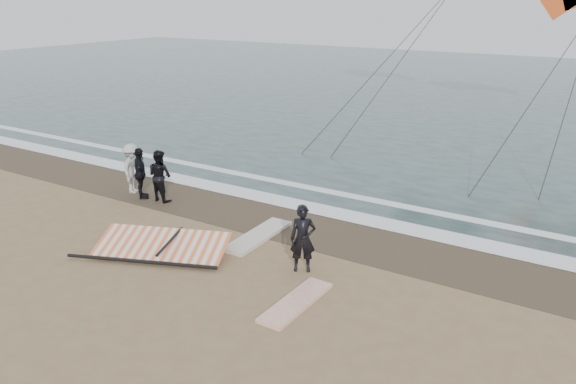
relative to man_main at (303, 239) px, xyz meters
name	(u,v)px	position (x,y,z in m)	size (l,w,h in m)	color
ground	(212,290)	(-1.30, -2.01, -0.87)	(120.00, 120.00, 0.00)	#8C704C
sea	(509,93)	(-1.30, 30.99, -0.86)	(120.00, 54.00, 0.02)	#233838
wet_sand	(307,227)	(-1.30, 2.49, -0.86)	(120.00, 2.80, 0.01)	#4C3D2B
foam_near	(329,211)	(-1.30, 3.89, -0.84)	(120.00, 0.90, 0.01)	white
foam_far	(352,196)	(-1.30, 5.59, -0.84)	(120.00, 0.45, 0.01)	white
man_main	(303,239)	(0.00, 0.00, 0.00)	(0.63, 0.42, 1.74)	black
board_white	(296,302)	(0.71, -1.49, -0.82)	(0.63, 2.25, 0.09)	silver
board_cream	(258,236)	(-2.10, 1.06, -0.82)	(0.69, 2.60, 0.11)	beige
trio_cluster	(143,172)	(-7.39, 1.87, 0.01)	(2.39, 1.46, 1.76)	black
sail_rig	(164,245)	(-3.72, -1.04, -0.68)	(3.81, 2.88, 0.49)	black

